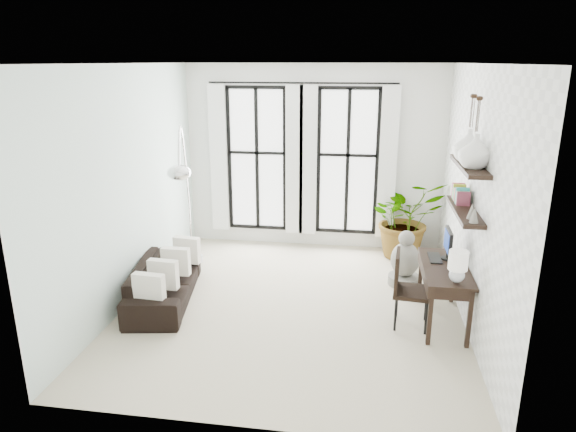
% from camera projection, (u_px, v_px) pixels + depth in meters
% --- Properties ---
extents(floor, '(5.00, 5.00, 0.00)m').
position_uv_depth(floor, '(293.00, 305.00, 7.07)').
color(floor, '#BEB597').
rests_on(floor, ground).
extents(ceiling, '(5.00, 5.00, 0.00)m').
position_uv_depth(ceiling, '(293.00, 63.00, 6.14)').
color(ceiling, white).
rests_on(ceiling, wall_back).
extents(wall_left, '(0.00, 5.00, 5.00)m').
position_uv_depth(wall_left, '(129.00, 187.00, 6.93)').
color(wall_left, silver).
rests_on(wall_left, floor).
extents(wall_right, '(0.00, 5.00, 5.00)m').
position_uv_depth(wall_right, '(475.00, 200.00, 6.28)').
color(wall_right, white).
rests_on(wall_right, floor).
extents(wall_back, '(4.50, 0.00, 4.50)m').
position_uv_depth(wall_back, '(313.00, 158.00, 8.97)').
color(wall_back, white).
rests_on(wall_back, floor).
extents(windows, '(3.26, 0.13, 2.65)m').
position_uv_depth(windows, '(301.00, 161.00, 8.94)').
color(windows, white).
rests_on(windows, wall_back).
extents(wall_shelves, '(0.25, 1.30, 0.60)m').
position_uv_depth(wall_shelves, '(466.00, 192.00, 6.14)').
color(wall_shelves, black).
rests_on(wall_shelves, wall_right).
extents(sofa, '(1.04, 1.98, 0.55)m').
position_uv_depth(sofa, '(164.00, 282.00, 7.15)').
color(sofa, black).
rests_on(sofa, floor).
extents(throw_pillows, '(0.40, 1.52, 0.40)m').
position_uv_depth(throw_pillows, '(170.00, 268.00, 7.07)').
color(throw_pillows, silver).
rests_on(throw_pillows, sofa).
extents(plant, '(1.51, 1.42, 1.36)m').
position_uv_depth(plant, '(405.00, 218.00, 8.67)').
color(plant, '#2D7228').
rests_on(plant, floor).
extents(desk, '(0.55, 1.31, 1.16)m').
position_uv_depth(desk, '(445.00, 271.00, 6.37)').
color(desk, black).
rests_on(desk, floor).
extents(desk_chair, '(0.50, 0.50, 0.97)m').
position_uv_depth(desk_chair, '(406.00, 284.00, 6.40)').
color(desk_chair, black).
rests_on(desk_chair, floor).
extents(arc_lamp, '(0.74, 1.73, 2.37)m').
position_uv_depth(arc_lamp, '(183.00, 162.00, 7.38)').
color(arc_lamp, silver).
rests_on(arc_lamp, floor).
extents(buddha, '(0.47, 0.47, 0.85)m').
position_uv_depth(buddha, '(405.00, 262.00, 7.63)').
color(buddha, gray).
rests_on(buddha, floor).
extents(vase_a, '(0.37, 0.37, 0.38)m').
position_uv_depth(vase_a, '(475.00, 151.00, 5.71)').
color(vase_a, white).
rests_on(vase_a, shelf_upper).
extents(vase_b, '(0.37, 0.37, 0.38)m').
position_uv_depth(vase_b, '(469.00, 146.00, 6.08)').
color(vase_b, white).
rests_on(vase_b, shelf_upper).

